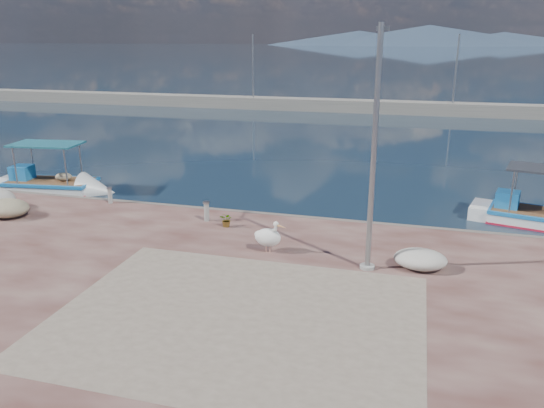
{
  "coord_description": "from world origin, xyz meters",
  "views": [
    {
      "loc": [
        4.9,
        -14.02,
        7.09
      ],
      "look_at": [
        0.0,
        3.8,
        1.3
      ],
      "focal_mm": 35.0,
      "sensor_mm": 36.0,
      "label": 1
    }
  ],
  "objects": [
    {
      "name": "bollard_near",
      "position": [
        -2.49,
        3.57,
        0.91
      ],
      "size": [
        0.25,
        0.25,
        0.76
      ],
      "color": "gray",
      "rests_on": "quay"
    },
    {
      "name": "mountains",
      "position": [
        4.39,
        650.0,
        9.51
      ],
      "size": [
        370.0,
        280.0,
        22.0
      ],
      "color": "#28384C",
      "rests_on": "ground"
    },
    {
      "name": "potted_plant",
      "position": [
        -1.53,
        3.13,
        0.77
      ],
      "size": [
        0.55,
        0.5,
        0.53
      ],
      "primitive_type": "imported",
      "rotation": [
        0.0,
        0.0,
        -0.2
      ],
      "color": "#33722D",
      "rests_on": "quay"
    },
    {
      "name": "quay_patch",
      "position": [
        1.0,
        -3.0,
        0.5
      ],
      "size": [
        9.0,
        7.0,
        0.01
      ],
      "primitive_type": "cube",
      "color": "gray",
      "rests_on": "quay"
    },
    {
      "name": "bollard_far",
      "position": [
        -7.23,
        4.6,
        0.87
      ],
      "size": [
        0.22,
        0.22,
        0.68
      ],
      "color": "gray",
      "rests_on": "quay"
    },
    {
      "name": "boat_right",
      "position": [
        9.96,
        7.96,
        0.21
      ],
      "size": [
        5.85,
        3.1,
        2.68
      ],
      "rotation": [
        0.0,
        0.0,
        -0.24
      ],
      "color": "white",
      "rests_on": "ground"
    },
    {
      "name": "net_pile_b",
      "position": [
        -10.11,
        1.99,
        0.84
      ],
      "size": [
        1.76,
        1.37,
        0.69
      ],
      "primitive_type": "ellipsoid",
      "color": "tan",
      "rests_on": "quay"
    },
    {
      "name": "ground",
      "position": [
        0.0,
        0.0,
        0.0
      ],
      "size": [
        1400.0,
        1400.0,
        0.0
      ],
      "primitive_type": "plane",
      "color": "#162635",
      "rests_on": "ground"
    },
    {
      "name": "lamp_post",
      "position": [
        3.79,
        0.82,
        3.8
      ],
      "size": [
        0.44,
        0.96,
        7.0
      ],
      "color": "gray",
      "rests_on": "quay"
    },
    {
      "name": "pelican",
      "position": [
        0.59,
        1.23,
        1.02
      ],
      "size": [
        1.15,
        0.75,
        1.1
      ],
      "rotation": [
        0.0,
        0.0,
        -0.32
      ],
      "color": "tan",
      "rests_on": "quay"
    },
    {
      "name": "net_pile_d",
      "position": [
        5.31,
        1.21,
        0.79
      ],
      "size": [
        1.56,
        1.17,
        0.59
      ],
      "primitive_type": "ellipsoid",
      "color": "beige",
      "rests_on": "quay"
    },
    {
      "name": "boat_left",
      "position": [
        -11.98,
        6.92,
        0.22
      ],
      "size": [
        5.94,
        2.59,
        2.76
      ],
      "rotation": [
        0.0,
        0.0,
        0.13
      ],
      "color": "white",
      "rests_on": "ground"
    },
    {
      "name": "breakwater",
      "position": [
        -0.0,
        40.0,
        0.6
      ],
      "size": [
        120.0,
        2.2,
        7.5
      ],
      "color": "gray",
      "rests_on": "ground"
    },
    {
      "name": "quay",
      "position": [
        0.0,
        -6.0,
        0.25
      ],
      "size": [
        44.0,
        22.0,
        0.5
      ],
      "primitive_type": "cube",
      "color": "#45211E",
      "rests_on": "ground"
    }
  ]
}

